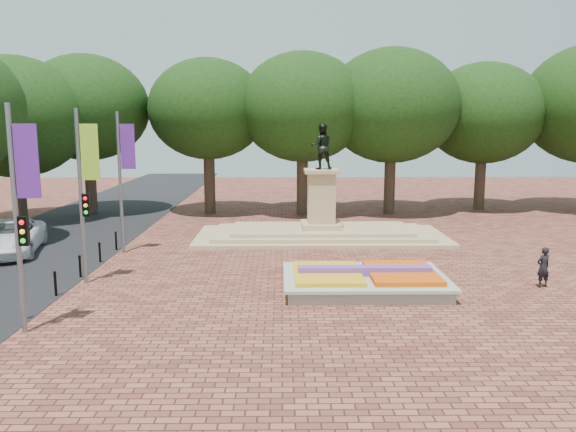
{
  "coord_description": "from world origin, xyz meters",
  "views": [
    {
      "loc": [
        -2.24,
        -23.18,
        6.38
      ],
      "look_at": [
        -1.93,
        2.31,
        2.2
      ],
      "focal_mm": 35.0,
      "sensor_mm": 36.0,
      "label": 1
    }
  ],
  "objects_px": {
    "flower_bed": "(365,280)",
    "monument": "(321,223)",
    "pedestrian": "(543,267)",
    "van": "(9,237)"
  },
  "relations": [
    {
      "from": "flower_bed",
      "to": "pedestrian",
      "type": "distance_m",
      "value": 7.08
    },
    {
      "from": "pedestrian",
      "to": "monument",
      "type": "bearing_deg",
      "value": -68.37
    },
    {
      "from": "van",
      "to": "pedestrian",
      "type": "height_order",
      "value": "van"
    },
    {
      "from": "monument",
      "to": "van",
      "type": "relative_size",
      "value": 2.34
    },
    {
      "from": "monument",
      "to": "van",
      "type": "xyz_separation_m",
      "value": [
        -15.8,
        -3.71,
        -0.05
      ]
    },
    {
      "from": "van",
      "to": "pedestrian",
      "type": "xyz_separation_m",
      "value": [
        23.9,
        -6.11,
        -0.02
      ]
    },
    {
      "from": "flower_bed",
      "to": "monument",
      "type": "distance_m",
      "value": 10.07
    },
    {
      "from": "flower_bed",
      "to": "monument",
      "type": "bearing_deg",
      "value": 95.87
    },
    {
      "from": "monument",
      "to": "flower_bed",
      "type": "bearing_deg",
      "value": -84.13
    },
    {
      "from": "flower_bed",
      "to": "pedestrian",
      "type": "height_order",
      "value": "pedestrian"
    }
  ]
}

